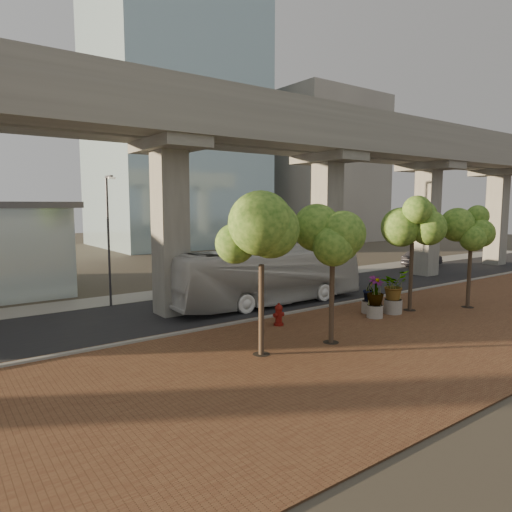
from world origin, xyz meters
TOP-DOWN VIEW (x-y plane):
  - ground at (0.00, 0.00)m, footprint 160.00×160.00m
  - brick_plaza at (0.00, -8.00)m, footprint 70.00×13.00m
  - asphalt_road at (0.00, 2.00)m, footprint 90.00×8.00m
  - curb_strip at (0.00, -2.00)m, footprint 70.00×0.25m
  - far_sidewalk at (0.00, 7.50)m, footprint 90.00×3.00m
  - transit_viaduct at (0.00, 2.00)m, footprint 72.00×5.60m
  - midrise_block at (38.00, 36.00)m, footprint 18.00×16.00m
  - transit_bus at (-0.14, 0.81)m, footprint 12.91×3.42m
  - parked_car at (22.47, 5.30)m, footprint 4.80×1.81m
  - fire_hydrant at (-2.78, -3.52)m, footprint 0.57×0.51m
  - planter_front at (4.00, -5.31)m, footprint 2.22×2.22m
  - planter_right at (2.40, -5.35)m, footprint 2.12×2.12m
  - planter_left at (3.00, -4.47)m, footprint 1.90×1.90m
  - street_tree_far_west at (-6.18, -6.61)m, footprint 3.79×3.79m
  - street_tree_near_west at (-2.72, -7.14)m, footprint 3.14×3.14m
  - street_tree_near_east at (5.41, -5.41)m, footprint 3.64×3.64m
  - street_tree_far_east at (8.83, -6.98)m, footprint 3.14×3.14m
  - streetlamp_west at (-8.14, 5.82)m, footprint 0.38×1.12m
  - streetlamp_east at (9.94, 5.67)m, footprint 0.45×1.32m

SIDE VIEW (x-z plane):
  - ground at x=0.00m, z-range 0.00..0.00m
  - asphalt_road at x=0.00m, z-range 0.00..0.04m
  - brick_plaza at x=0.00m, z-range 0.00..0.06m
  - far_sidewalk at x=0.00m, z-range 0.00..0.06m
  - curb_strip at x=0.00m, z-range 0.00..0.16m
  - fire_hydrant at x=-2.78m, z-range 0.04..1.17m
  - parked_car at x=22.47m, z-range 0.00..1.56m
  - planter_left at x=3.00m, z-range 0.28..2.37m
  - planter_right at x=2.40m, z-range 0.30..2.56m
  - planter_front at x=4.00m, z-range 0.32..2.77m
  - transit_bus at x=-0.14m, z-range 0.00..3.57m
  - street_tree_near_west at x=-2.72m, z-range 1.53..7.39m
  - streetlamp_west at x=-8.14m, z-range 0.65..8.40m
  - street_tree_far_east at x=8.83m, z-range 1.63..7.68m
  - street_tree_far_west at x=-6.18m, z-range 1.58..8.11m
  - street_tree_near_east at x=5.41m, z-range 1.69..8.31m
  - streetlamp_east at x=9.94m, z-range 0.76..9.84m
  - transit_viaduct at x=0.00m, z-range 1.09..13.49m
  - midrise_block at x=38.00m, z-range 0.00..24.00m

